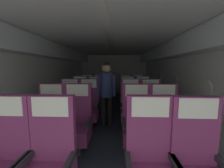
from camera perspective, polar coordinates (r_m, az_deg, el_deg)
The scene contains 22 objects.
ground at distance 3.95m, azimuth -0.60°, elevation -14.61°, with size 3.71×8.05×0.02m, color #2D3342.
fuselage_shell at distance 3.94m, azimuth -0.43°, elevation 8.51°, with size 3.59×7.70×2.13m.
seat_a_left_window at distance 1.93m, azimuth -38.41°, elevation -24.45°, with size 0.49×0.48×1.16m.
seat_a_left_aisle at distance 1.70m, azimuth -24.64°, elevation -28.20°, with size 0.49×0.48×1.16m.
seat_a_right_window at distance 1.62m, azimuth 15.62°, elevation -29.86°, with size 0.49×0.48×1.16m.
seat_b_left_window at distance 2.67m, azimuth -24.12°, elevation -14.76°, with size 0.49×0.48×1.16m.
seat_b_left_aisle at distance 2.51m, azimuth -14.31°, elevation -15.72°, with size 0.49×0.48×1.16m.
seat_b_right_aisle at distance 2.55m, azimuth 20.69°, elevation -15.62°, with size 0.49×0.48×1.16m.
seat_b_right_window at distance 2.44m, azimuth 10.06°, elevation -16.32°, with size 0.49×0.48×1.16m.
seat_c_left_window at distance 3.53m, azimuth -17.14°, elevation -9.12°, with size 0.49×0.48×1.16m.
seat_c_left_aisle at distance 3.40m, azimuth -9.65°, elevation -9.52°, with size 0.49×0.48×1.16m.
seat_c_right_aisle at distance 3.43m, azimuth 15.65°, elevation -9.55°, with size 0.49×0.48×1.16m.
seat_c_right_window at distance 3.35m, azimuth 7.66°, elevation -9.71°, with size 0.49×0.48×1.16m.
seat_d_left_window at distance 4.40m, azimuth -13.06°, elevation -5.77°, with size 0.49×0.48×1.16m.
seat_d_left_aisle at distance 4.31m, azimuth -7.08°, elevation -5.91°, with size 0.49×0.48×1.16m.
seat_d_right_aisle at distance 4.35m, azimuth 12.68°, elevation -5.92°, with size 0.49×0.48×1.16m.
seat_d_right_window at distance 4.29m, azimuth 6.44°, elevation -5.96°, with size 0.49×0.48×1.16m.
seat_e_left_window at distance 5.33m, azimuth -10.29°, elevation -3.47°, with size 0.49×0.48×1.16m.
seat_e_left_aisle at distance 5.25m, azimuth -5.27°, elevation -3.54°, with size 0.49×0.48×1.16m.
seat_e_right_aisle at distance 5.27m, azimuth 10.76°, elevation -3.61°, with size 0.49×0.48×1.16m.
seat_e_right_window at distance 5.24m, azimuth 5.74°, elevation -3.58°, with size 0.49×0.48×1.16m.
flight_attendant at distance 3.33m, azimuth -2.27°, elevation -1.51°, with size 0.43×0.28×1.56m.
Camera 1 is at (0.18, 0.16, 1.45)m, focal length 22.15 mm.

